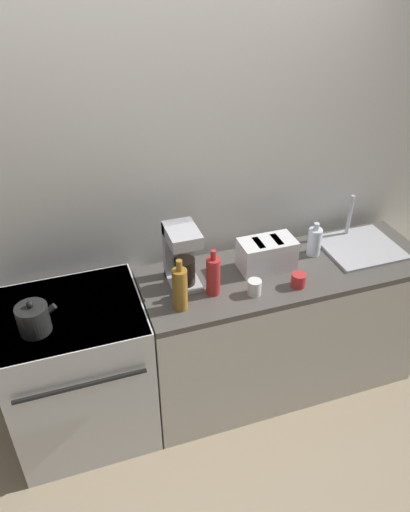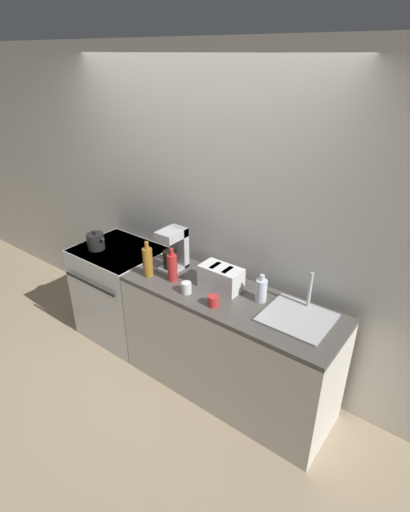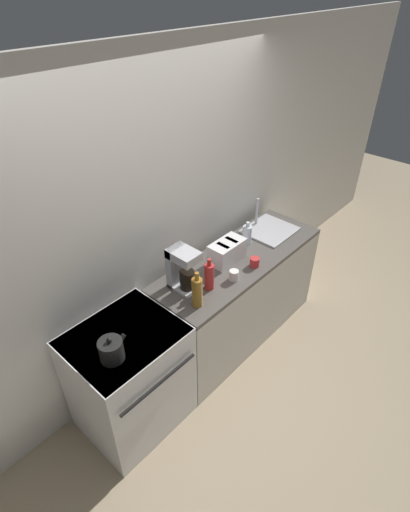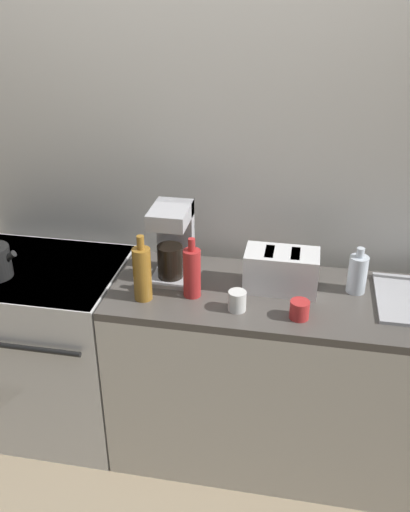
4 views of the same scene
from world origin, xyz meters
The scene contains 13 objects.
ground_plane centered at (0.00, 0.00, 0.00)m, with size 12.00×12.00×0.00m, color tan.
wall_back centered at (0.00, 0.69, 1.30)m, with size 8.00×0.05×2.60m.
stove centered at (-0.63, 0.32, 0.47)m, with size 0.76×0.67×0.91m.
counter_block centered at (0.61, 0.29, 0.46)m, with size 1.71×0.59×0.91m.
kettle centered at (-0.79, 0.21, 0.99)m, with size 0.20×0.16×0.18m.
toaster centered at (0.49, 0.35, 1.00)m, with size 0.32×0.17×0.18m.
coffee_maker centered at (0.00, 0.38, 1.09)m, with size 0.16×0.23×0.34m.
sink_tray centered at (1.12, 0.35, 0.93)m, with size 0.44×0.41×0.28m.
bottle_red centered at (0.12, 0.22, 1.02)m, with size 0.07×0.07×0.27m.
bottle_amber centered at (-0.08, 0.15, 1.03)m, with size 0.08×0.08×0.30m.
bottle_clear centered at (0.82, 0.38, 1.00)m, with size 0.08×0.08×0.21m.
cup_red centered at (0.58, 0.13, 0.95)m, with size 0.08×0.08×0.08m.
cup_white centered at (0.33, 0.14, 0.95)m, with size 0.08×0.08×0.09m.
Camera 3 is at (-1.64, -1.33, 2.90)m, focal length 28.00 mm.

